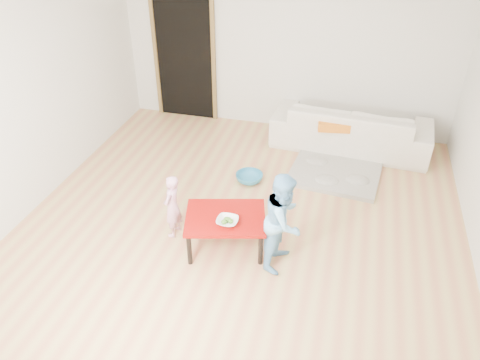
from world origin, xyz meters
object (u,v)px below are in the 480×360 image
at_px(basin, 249,178).
at_px(sofa, 351,127).
at_px(bowl, 227,221).
at_px(child_pink, 172,206).
at_px(red_table, 226,232).
at_px(child_blue, 284,221).

bearing_deg(basin, sofa, 47.16).
relative_size(bowl, basin, 0.62).
relative_size(child_pink, basin, 2.11).
bearing_deg(red_table, child_blue, -5.98).
bearing_deg(child_blue, sofa, -0.55).
height_order(red_table, basin, red_table).
height_order(red_table, child_blue, child_blue).
distance_m(child_pink, child_blue, 1.26).
relative_size(child_blue, basin, 2.97).
distance_m(red_table, child_pink, 0.65).
distance_m(child_blue, basin, 1.61).
bearing_deg(red_table, basin, 92.72).
xyz_separation_m(sofa, bowl, (-1.08, -2.71, 0.11)).
xyz_separation_m(child_pink, child_blue, (1.24, -0.13, 0.15)).
bearing_deg(sofa, bowl, 72.75).
xyz_separation_m(red_table, child_pink, (-0.62, 0.07, 0.17)).
bearing_deg(child_pink, child_blue, 88.78).
bearing_deg(child_blue, child_pink, 94.18).
xyz_separation_m(sofa, basin, (-1.20, -1.29, -0.27)).
bearing_deg(basin, bowl, -85.33).
relative_size(sofa, bowl, 10.09).
bearing_deg(child_pink, red_table, 88.58).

